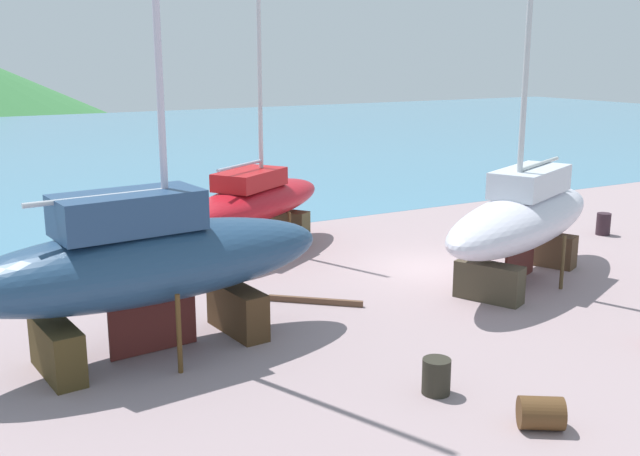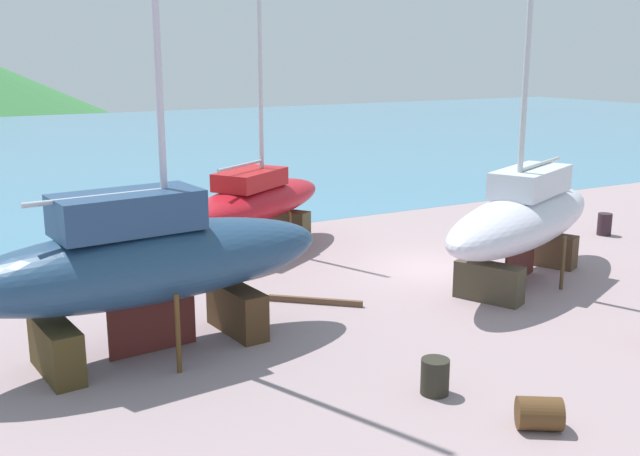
# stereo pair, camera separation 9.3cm
# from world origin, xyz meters

# --- Properties ---
(ground_plane) EXTENTS (48.35, 48.35, 0.00)m
(ground_plane) POSITION_xyz_m (0.00, -3.79, 0.00)
(ground_plane) COLOR gray
(sea_water) EXTENTS (159.52, 66.22, 0.01)m
(sea_water) POSITION_xyz_m (0.00, 41.41, 0.00)
(sea_water) COLOR teal
(sea_water) RESTS_ON ground
(sailboat_far_slipway) EXTENTS (9.76, 6.25, 14.26)m
(sailboat_far_slipway) POSITION_xyz_m (1.71, -2.59, 2.11)
(sailboat_far_slipway) COLOR #423B2B
(sailboat_far_slipway) RESTS_ON ground
(sailboat_large_starboard) EXTENTS (9.67, 3.70, 15.76)m
(sailboat_large_starboard) POSITION_xyz_m (-10.51, -2.57, 2.34)
(sailboat_large_starboard) COLOR #452E1A
(sailboat_large_starboard) RESTS_ON ground
(sailboat_mid_port) EXTENTS (8.02, 6.46, 11.24)m
(sailboat_mid_port) POSITION_xyz_m (-4.22, 5.00, 1.87)
(sailboat_mid_port) COLOR brown
(sailboat_mid_port) RESTS_ON ground
(barrel_rust_far) EXTENTS (0.80, 0.80, 0.90)m
(barrel_rust_far) POSITION_xyz_m (9.25, 0.47, 0.45)
(barrel_rust_far) COLOR #301F27
(barrel_rust_far) RESTS_ON ground
(barrel_tipped_right) EXTENTS (0.85, 0.85, 0.80)m
(barrel_tipped_right) POSITION_xyz_m (-5.80, -7.86, 0.40)
(barrel_tipped_right) COLOR #2A281F
(barrel_tipped_right) RESTS_ON ground
(barrel_rust_near) EXTENTS (1.09, 1.03, 0.66)m
(barrel_rust_near) POSITION_xyz_m (-4.97, -10.13, 0.33)
(barrel_rust_near) COLOR #51341B
(barrel_rust_near) RESTS_ON ground
(timber_plank_far) EXTENTS (2.23, 1.99, 0.18)m
(timber_plank_far) POSITION_xyz_m (-5.21, -1.33, 0.09)
(timber_plank_far) COLOR brown
(timber_plank_far) RESTS_ON ground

